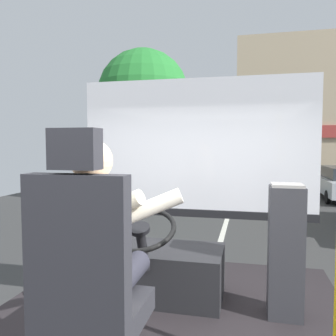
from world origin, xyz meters
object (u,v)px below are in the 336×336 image
object	(u,v)px
bus_driver	(98,240)
steering_console	(155,270)
fare_box	(286,251)
driver_seat	(88,289)

from	to	relation	value
bus_driver	steering_console	distance (m)	1.20
bus_driver	fare_box	xyz separation A→B (m)	(1.01, 0.97, -0.28)
bus_driver	steering_console	xyz separation A→B (m)	(-0.00, 1.07, -0.54)
driver_seat	steering_console	distance (m)	1.24
driver_seat	steering_console	size ratio (longest dim) A/B	1.20
driver_seat	steering_console	xyz separation A→B (m)	(-0.00, 1.19, -0.34)
bus_driver	steering_console	size ratio (longest dim) A/B	0.74
bus_driver	fare_box	distance (m)	1.43
driver_seat	bus_driver	world-z (taller)	driver_seat
driver_seat	fare_box	bearing A→B (deg)	47.36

